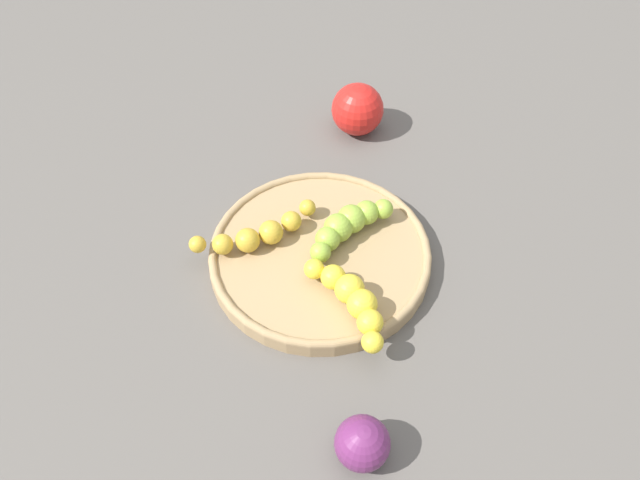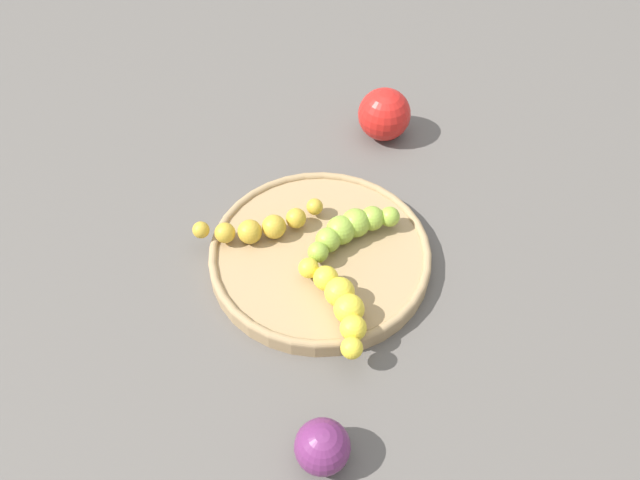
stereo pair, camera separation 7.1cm
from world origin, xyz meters
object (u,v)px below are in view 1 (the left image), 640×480
(banana_yellow, at_px, (352,299))
(banana_green, at_px, (347,225))
(apple_red, at_px, (358,109))
(fruit_bowl, at_px, (320,254))
(plum_purple, at_px, (362,443))
(banana_spotted, at_px, (258,233))

(banana_yellow, bearing_deg, banana_green, 58.61)
(banana_yellow, bearing_deg, apple_red, 54.04)
(banana_green, bearing_deg, apple_red, -46.90)
(fruit_bowl, relative_size, plum_purple, 4.95)
(fruit_bowl, relative_size, banana_green, 2.22)
(fruit_bowl, height_order, banana_spotted, banana_spotted)
(fruit_bowl, height_order, banana_green, banana_green)
(apple_red, xyz_separation_m, plum_purple, (-0.42, -0.20, -0.01))
(banana_spotted, xyz_separation_m, banana_yellow, (-0.03, -0.14, 0.00))
(banana_spotted, distance_m, plum_purple, 0.27)
(fruit_bowl, relative_size, banana_spotted, 2.03)
(fruit_bowl, bearing_deg, banana_green, -25.90)
(banana_spotted, bearing_deg, banana_green, 70.76)
(banana_spotted, height_order, apple_red, apple_red)
(fruit_bowl, height_order, plum_purple, plum_purple)
(banana_green, distance_m, plum_purple, 0.26)
(banana_spotted, xyz_separation_m, apple_red, (0.25, -0.01, 0.00))
(banana_spotted, distance_m, banana_yellow, 0.14)
(fruit_bowl, xyz_separation_m, banana_spotted, (-0.02, 0.07, 0.02))
(banana_yellow, bearing_deg, fruit_bowl, 80.50)
(apple_red, bearing_deg, banana_yellow, -156.22)
(banana_yellow, bearing_deg, plum_purple, -120.87)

